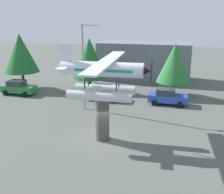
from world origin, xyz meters
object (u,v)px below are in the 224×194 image
object	(u,v)px
display_pedestal	(102,119)
tree_center_back	(175,63)
floatplane_monument	(104,76)
car_near_green	(18,87)
streetlight_primary	(85,62)
tree_west	(21,53)
storefront_building	(144,61)
tree_east	(90,58)
car_far_blue	(167,97)
car_mid_black	(103,93)

from	to	relation	value
display_pedestal	tree_center_back	xyz separation A→B (m)	(4.86, 13.80, 2.30)
floatplane_monument	car_near_green	size ratio (longest dim) A/B	2.49
display_pedestal	streetlight_primary	distance (m)	8.24
display_pedestal	tree_west	bearing A→B (deg)	140.13
floatplane_monument	storefront_building	xyz separation A→B (m)	(0.01, 21.99, -2.40)
floatplane_monument	tree_east	world-z (taller)	floatplane_monument
display_pedestal	car_far_blue	xyz separation A→B (m)	(4.41, 10.30, -0.88)
streetlight_primary	tree_center_back	size ratio (longest dim) A/B	1.36
car_far_blue	tree_center_back	world-z (taller)	tree_center_back
car_mid_black	display_pedestal	bearing A→B (deg)	-74.02
car_mid_black	streetlight_primary	distance (m)	5.48
car_near_green	tree_west	size ratio (longest dim) A/B	0.58
display_pedestal	storefront_building	distance (m)	22.02
floatplane_monument	car_mid_black	distance (m)	11.38
car_near_green	streetlight_primary	distance (m)	11.26
car_mid_black	tree_center_back	world-z (taller)	tree_center_back
storefront_building	tree_center_back	xyz separation A→B (m)	(4.72, -8.20, 1.26)
storefront_building	tree_center_back	world-z (taller)	tree_center_back
car_mid_black	car_far_blue	size ratio (longest dim) A/B	1.00
streetlight_primary	tree_east	distance (m)	7.82
display_pedestal	tree_center_back	distance (m)	14.81
streetlight_primary	tree_west	bearing A→B (deg)	152.51
tree_east	storefront_building	bearing A→B (deg)	52.88
streetlight_primary	storefront_building	size ratio (longest dim) A/B	0.64
tree_west	tree_east	world-z (taller)	tree_west
streetlight_primary	tree_center_back	xyz separation A→B (m)	(8.62, 7.22, -0.93)
display_pedestal	tree_west	distance (m)	19.37
car_mid_black	storefront_building	world-z (taller)	storefront_building
display_pedestal	tree_east	distance (m)	15.42
storefront_building	tree_center_back	size ratio (longest dim) A/B	2.13
tree_west	car_far_blue	bearing A→B (deg)	-5.89
car_near_green	storefront_building	bearing A→B (deg)	41.58
display_pedestal	tree_east	bearing A→B (deg)	112.66
floatplane_monument	display_pedestal	bearing A→B (deg)	-180.00
tree_center_back	storefront_building	bearing A→B (deg)	119.93
car_near_green	tree_center_back	world-z (taller)	tree_center_back
car_near_green	display_pedestal	bearing A→B (deg)	-35.00
streetlight_primary	car_near_green	bearing A→B (deg)	162.96
car_near_green	car_far_blue	bearing A→B (deg)	2.03
car_near_green	storefront_building	world-z (taller)	storefront_building
car_mid_black	tree_east	bearing A→B (deg)	126.92
streetlight_primary	tree_center_back	world-z (taller)	streetlight_primary
floatplane_monument	storefront_building	size ratio (longest dim) A/B	0.77
streetlight_primary	car_mid_black	bearing A→B (deg)	76.16
tree_west	tree_east	xyz separation A→B (m)	(8.82, 1.79, -0.61)
car_far_blue	tree_center_back	size ratio (longest dim) A/B	0.66
storefront_building	tree_west	distance (m)	17.85
car_far_blue	streetlight_primary	size ratio (longest dim) A/B	0.48
storefront_building	car_mid_black	bearing A→B (deg)	-104.29
storefront_building	tree_east	distance (m)	10.05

